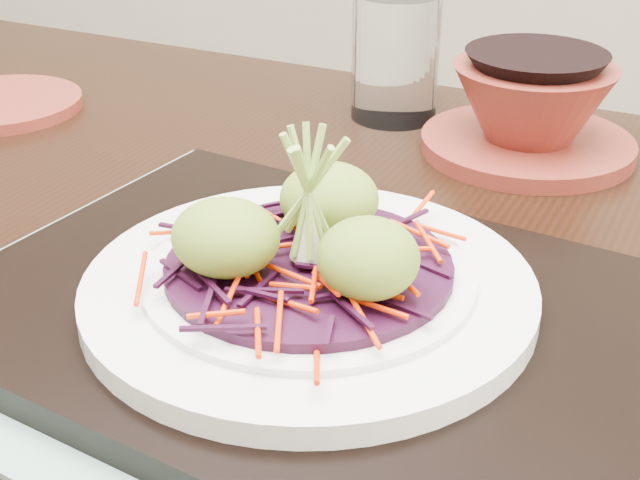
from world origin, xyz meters
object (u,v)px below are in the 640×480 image
(serving_tray, at_px, (309,313))
(terracotta_side_plate, at_px, (0,104))
(water_glass, at_px, (395,57))
(terracotta_bowl_set, at_px, (530,114))
(dining_table, at_px, (286,440))
(white_plate, at_px, (309,287))

(serving_tray, xyz_separation_m, terracotta_side_plate, (-0.38, 0.26, -0.01))
(water_glass, relative_size, terracotta_bowl_set, 0.55)
(dining_table, relative_size, white_plate, 5.72)
(white_plate, relative_size, water_glass, 2.25)
(terracotta_bowl_set, bearing_deg, water_glass, 157.63)
(terracotta_bowl_set, bearing_deg, terracotta_side_plate, -175.65)
(terracotta_side_plate, relative_size, terracotta_bowl_set, 0.74)
(serving_tray, xyz_separation_m, water_glass, (-0.03, 0.35, 0.04))
(water_glass, bearing_deg, terracotta_bowl_set, -22.37)
(white_plate, bearing_deg, serving_tray, -135.00)
(serving_tray, bearing_deg, terracotta_side_plate, 159.39)
(serving_tray, distance_m, white_plate, 0.02)
(dining_table, relative_size, serving_tray, 3.72)
(terracotta_bowl_set, bearing_deg, white_plate, -106.56)
(terracotta_side_plate, height_order, terracotta_bowl_set, terracotta_bowl_set)
(dining_table, height_order, white_plate, white_plate)
(dining_table, xyz_separation_m, water_glass, (-0.01, 0.32, 0.16))
(water_glass, bearing_deg, white_plate, -84.71)
(terracotta_side_plate, relative_size, water_glass, 1.35)
(water_glass, bearing_deg, dining_table, -88.64)
(white_plate, bearing_deg, terracotta_side_plate, 145.06)
(serving_tray, relative_size, terracotta_side_plate, 2.56)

